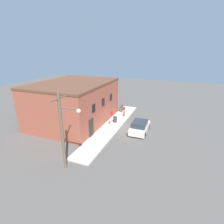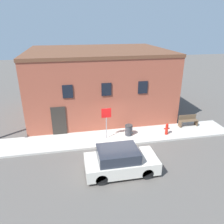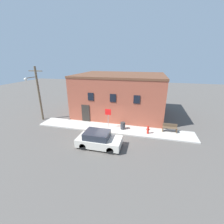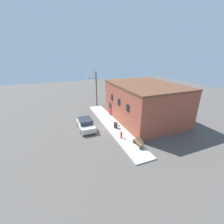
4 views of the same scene
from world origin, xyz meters
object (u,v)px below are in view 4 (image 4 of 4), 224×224
object	(u,v)px
fire_hydrant	(121,135)
bench	(138,142)
trash_bin	(116,125)
parked_car	(86,124)
stop_sign	(110,113)
utility_pole	(96,87)

from	to	relation	value
fire_hydrant	bench	world-z (taller)	bench
trash_bin	parked_car	world-z (taller)	parked_car
stop_sign	utility_pole	bearing A→B (deg)	176.47
utility_pole	bench	bearing A→B (deg)	0.69
stop_sign	bench	bearing A→B (deg)	6.44
utility_pole	parked_car	size ratio (longest dim) A/B	1.70
fire_hydrant	bench	size ratio (longest dim) A/B	0.59
bench	trash_bin	world-z (taller)	bench
stop_sign	trash_bin	xyz separation A→B (m)	(1.62, 0.14, -1.15)
trash_bin	bench	bearing A→B (deg)	6.94
stop_sign	utility_pole	distance (m)	9.15
stop_sign	utility_pole	xyz separation A→B (m)	(-8.92, 0.55, 1.95)
bench	utility_pole	bearing A→B (deg)	-179.31
trash_bin	parked_car	bearing A→B (deg)	-111.68
trash_bin	utility_pole	size ratio (longest dim) A/B	0.12
trash_bin	utility_pole	distance (m)	10.99
fire_hydrant	bench	distance (m)	2.44
fire_hydrant	stop_sign	bearing A→B (deg)	176.18
trash_bin	fire_hydrant	bearing A→B (deg)	-9.04
trash_bin	utility_pole	bearing A→B (deg)	177.77
bench	trash_bin	size ratio (longest dim) A/B	1.87
bench	stop_sign	bearing A→B (deg)	-173.56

